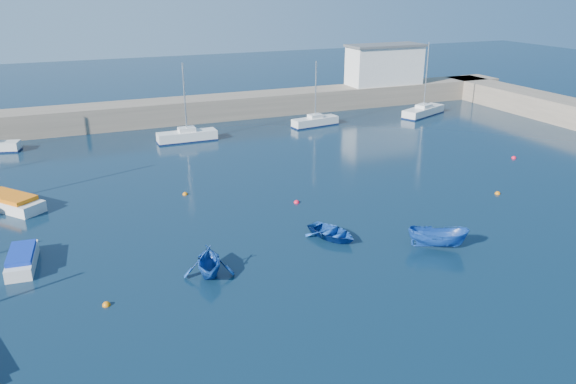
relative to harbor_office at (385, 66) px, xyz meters
name	(u,v)px	position (x,y,z in m)	size (l,w,h in m)	color
ground	(352,332)	(-30.00, -46.00, -5.10)	(220.00, 220.00, 0.00)	#0C2236
back_wall	(163,112)	(-30.00, 0.00, -3.80)	(96.00, 4.50, 2.60)	#776B5B
right_arm	(539,105)	(14.00, -14.00, -3.80)	(4.50, 32.00, 2.60)	#776B5B
harbor_office	(385,66)	(0.00, 0.00, 0.00)	(10.00, 4.00, 5.00)	silver
sailboat_6	(187,136)	(-29.37, -9.23, -4.51)	(6.14, 1.78, 8.10)	silver
sailboat_7	(315,121)	(-14.17, -8.32, -4.56)	(5.75, 2.36, 7.39)	silver
sailboat_8	(423,111)	(0.64, -8.55, -4.54)	(7.08, 4.56, 8.93)	silver
motorboat_1	(22,259)	(-44.59, -32.78, -4.63)	(1.78, 4.17, 1.00)	silver
motorboat_2	(10,202)	(-45.62, -22.69, -4.57)	(4.93, 5.42, 1.12)	silver
dinghy_center	(332,233)	(-26.15, -36.28, -4.73)	(2.56, 3.58, 0.74)	#17469F
dinghy_left	(209,261)	(-34.80, -37.97, -4.23)	(2.86, 3.31, 1.74)	#17469F
dinghy_right	(438,238)	(-20.76, -40.12, -4.39)	(1.39, 3.68, 1.42)	#17469F
buoy_0	(107,305)	(-40.54, -39.08, -5.10)	(0.43, 0.43, 0.43)	#CE6B0A
buoy_1	(297,203)	(-25.79, -29.68, -5.10)	(0.43, 0.43, 0.43)	red
buoy_2	(498,194)	(-10.46, -34.05, -5.10)	(0.44, 0.44, 0.44)	#CE6B0A
buoy_3	(185,195)	(-33.15, -24.71, -5.10)	(0.42, 0.42, 0.42)	#CE6B0A
buoy_4	(514,158)	(-2.27, -27.12, -5.10)	(0.44, 0.44, 0.44)	red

